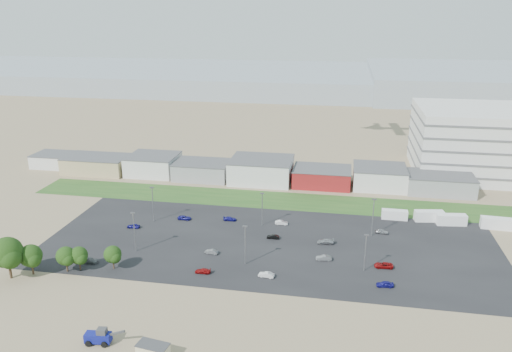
% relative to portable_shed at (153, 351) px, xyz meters
% --- Properties ---
extents(ground, '(700.00, 700.00, 0.00)m').
position_rel_portable_shed_xyz_m(ground, '(8.37, 29.77, -1.45)').
color(ground, '#7E6950').
rests_on(ground, ground).
extents(parking_lot, '(120.00, 50.00, 0.01)m').
position_rel_portable_shed_xyz_m(parking_lot, '(13.37, 49.77, -1.44)').
color(parking_lot, black).
rests_on(parking_lot, ground).
extents(grass_strip, '(160.00, 16.00, 0.02)m').
position_rel_portable_shed_xyz_m(grass_strip, '(8.37, 81.77, -1.44)').
color(grass_strip, '#224B1C').
rests_on(grass_strip, ground).
extents(hills_backdrop, '(700.00, 200.00, 9.00)m').
position_rel_portable_shed_xyz_m(hills_backdrop, '(48.37, 344.77, 3.05)').
color(hills_backdrop, gray).
rests_on(hills_backdrop, ground).
extents(building_row, '(170.00, 20.00, 8.00)m').
position_rel_portable_shed_xyz_m(building_row, '(-8.63, 100.77, 2.55)').
color(building_row, silver).
rests_on(building_row, ground).
extents(portable_shed, '(6.15, 3.85, 2.90)m').
position_rel_portable_shed_xyz_m(portable_shed, '(0.00, 0.00, 0.00)').
color(portable_shed, beige).
rests_on(portable_shed, ground).
extents(telehandler, '(7.95, 3.32, 3.22)m').
position_rel_portable_shed_xyz_m(telehandler, '(-11.66, 2.18, 0.16)').
color(telehandler, navy).
rests_on(telehandler, ground).
extents(box_trailer_a, '(7.56, 2.46, 2.82)m').
position_rel_portable_shed_xyz_m(box_trailer_a, '(47.43, 72.60, -0.04)').
color(box_trailer_a, silver).
rests_on(box_trailer_a, ground).
extents(box_trailer_b, '(8.68, 3.89, 3.14)m').
position_rel_portable_shed_xyz_m(box_trailer_b, '(57.31, 72.98, 0.12)').
color(box_trailer_b, silver).
rests_on(box_trailer_b, ground).
extents(box_trailer_c, '(8.63, 3.65, 3.14)m').
position_rel_portable_shed_xyz_m(box_trailer_c, '(63.29, 71.25, 0.12)').
color(box_trailer_c, silver).
rests_on(box_trailer_c, ground).
extents(box_trailer_d, '(8.84, 3.28, 3.25)m').
position_rel_portable_shed_xyz_m(box_trailer_d, '(75.50, 70.62, 0.18)').
color(box_trailer_d, silver).
rests_on(box_trailer_d, ground).
extents(tree_far_left, '(7.65, 7.65, 11.48)m').
position_rel_portable_shed_xyz_m(tree_far_left, '(-43.04, 20.95, 4.29)').
color(tree_far_left, black).
rests_on(tree_far_left, ground).
extents(tree_left, '(5.64, 5.64, 8.46)m').
position_rel_portable_shed_xyz_m(tree_left, '(-39.06, 23.50, 2.78)').
color(tree_left, black).
rests_on(tree_left, ground).
extents(tree_mid, '(4.79, 4.79, 7.18)m').
position_rel_portable_shed_xyz_m(tree_mid, '(-31.80, 26.10, 2.14)').
color(tree_mid, black).
rests_on(tree_mid, ground).
extents(tree_right, '(4.52, 4.52, 6.79)m').
position_rel_portable_shed_xyz_m(tree_right, '(-29.14, 27.32, 1.94)').
color(tree_right, black).
rests_on(tree_right, ground).
extents(tree_near, '(4.49, 4.49, 6.73)m').
position_rel_portable_shed_xyz_m(tree_near, '(-21.51, 29.32, 1.92)').
color(tree_near, black).
rests_on(tree_near, ground).
extents(lightpole_front_l, '(1.26, 0.53, 10.72)m').
position_rel_portable_shed_xyz_m(lightpole_front_l, '(-20.04, 39.07, 3.91)').
color(lightpole_front_l, slate).
rests_on(lightpole_front_l, ground).
extents(lightpole_front_m, '(1.20, 0.50, 10.17)m').
position_rel_portable_shed_xyz_m(lightpole_front_m, '(9.19, 37.25, 3.63)').
color(lightpole_front_m, slate).
rests_on(lightpole_front_m, ground).
extents(lightpole_front_r, '(1.11, 0.46, 9.46)m').
position_rel_portable_shed_xyz_m(lightpole_front_r, '(37.75, 38.95, 3.28)').
color(lightpole_front_r, slate).
rests_on(lightpole_front_r, ground).
extents(lightpole_back_l, '(1.25, 0.52, 10.62)m').
position_rel_portable_shed_xyz_m(lightpole_back_l, '(-22.61, 58.38, 3.86)').
color(lightpole_back_l, slate).
rests_on(lightpole_back_l, ground).
extents(lightpole_back_m, '(1.17, 0.49, 9.93)m').
position_rel_portable_shed_xyz_m(lightpole_back_m, '(9.33, 61.12, 3.52)').
color(lightpole_back_m, slate).
rests_on(lightpole_back_m, ground).
extents(lightpole_back_r, '(1.27, 0.53, 10.84)m').
position_rel_portable_shed_xyz_m(lightpole_back_r, '(40.29, 59.45, 3.97)').
color(lightpole_back_r, slate).
rests_on(lightpole_back_r, ground).
extents(parked_car_0, '(4.62, 2.31, 1.26)m').
position_rel_portable_shed_xyz_m(parked_car_0, '(42.45, 41.43, -0.82)').
color(parked_car_0, maroon).
rests_on(parked_car_0, ground).
extents(parked_car_1, '(4.04, 1.81, 1.29)m').
position_rel_portable_shed_xyz_m(parked_car_1, '(28.01, 42.68, -0.80)').
color(parked_car_1, '#595B5E').
rests_on(parked_car_1, ground).
extents(parked_car_2, '(3.97, 1.90, 1.31)m').
position_rel_portable_shed_xyz_m(parked_car_2, '(42.19, 32.43, -0.79)').
color(parked_car_2, navy).
rests_on(parked_car_2, ground).
extents(parked_car_3, '(3.79, 1.58, 1.09)m').
position_rel_portable_shed_xyz_m(parked_car_3, '(0.16, 31.10, -0.90)').
color(parked_car_3, maroon).
rests_on(parked_car_3, ground).
extents(parked_car_4, '(3.63, 1.69, 1.15)m').
position_rel_portable_shed_xyz_m(parked_car_4, '(-0.40, 41.09, -0.87)').
color(parked_car_4, '#595B5E').
rests_on(parked_car_4, ground).
extents(parked_car_5, '(3.69, 1.65, 1.23)m').
position_rel_portable_shed_xyz_m(parked_car_5, '(-26.58, 52.61, -0.83)').
color(parked_car_5, navy).
rests_on(parked_car_5, ground).
extents(parked_car_6, '(3.97, 1.86, 1.12)m').
position_rel_portable_shed_xyz_m(parked_car_6, '(-0.62, 62.72, -0.89)').
color(parked_car_6, navy).
rests_on(parked_car_6, ground).
extents(parked_car_7, '(3.40, 1.21, 1.12)m').
position_rel_portable_shed_xyz_m(parked_car_7, '(13.78, 52.70, -0.89)').
color(parked_car_7, black).
rests_on(parked_car_7, ground).
extents(parked_car_8, '(3.67, 1.84, 1.20)m').
position_rel_portable_shed_xyz_m(parked_car_8, '(43.21, 61.38, -0.85)').
color(parked_car_8, '#A5A5AA').
rests_on(parked_car_8, ground).
extents(parked_car_9, '(4.07, 2.04, 1.11)m').
position_rel_portable_shed_xyz_m(parked_car_9, '(-14.11, 61.04, -0.90)').
color(parked_car_9, navy).
rests_on(parked_car_9, ground).
extents(parked_car_10, '(4.51, 1.88, 1.30)m').
position_rel_portable_shed_xyz_m(parked_car_10, '(-28.75, 31.04, -0.80)').
color(parked_car_10, '#595B5E').
rests_on(parked_car_10, ground).
extents(parked_car_11, '(3.77, 1.49, 1.22)m').
position_rel_portable_shed_xyz_m(parked_car_11, '(14.81, 62.52, -0.84)').
color(parked_car_11, silver).
rests_on(parked_car_11, ground).
extents(parked_car_12, '(4.65, 2.31, 1.30)m').
position_rel_portable_shed_xyz_m(parked_car_12, '(27.98, 52.10, -0.80)').
color(parked_car_12, '#A5A5AA').
rests_on(parked_car_12, ground).
extents(parked_car_13, '(3.86, 1.74, 1.23)m').
position_rel_portable_shed_xyz_m(parked_car_13, '(15.26, 31.92, -0.83)').
color(parked_car_13, silver).
rests_on(parked_car_13, ground).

